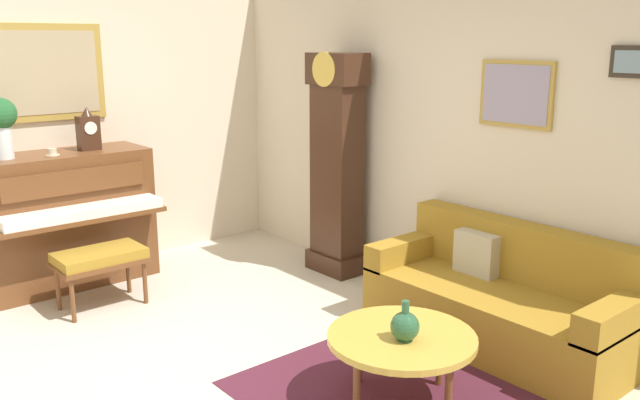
{
  "coord_description": "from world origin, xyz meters",
  "views": [
    {
      "loc": [
        3.55,
        -1.89,
        2.14
      ],
      "look_at": [
        -0.18,
        1.27,
        0.96
      ],
      "focal_mm": 37.49,
      "sensor_mm": 36.0,
      "label": 1
    }
  ],
  "objects_px": {
    "grandfather_clock": "(337,171)",
    "flower_vase": "(1,121)",
    "coffee_table": "(402,340)",
    "green_jug": "(405,326)",
    "piano_bench": "(100,259)",
    "mantel_clock": "(88,131)",
    "couch": "(501,301)",
    "piano": "(67,218)",
    "teacup": "(52,153)"
  },
  "relations": [
    {
      "from": "piano_bench",
      "to": "coffee_table",
      "type": "xyz_separation_m",
      "value": [
        2.61,
        0.75,
        0.02
      ]
    },
    {
      "from": "couch",
      "to": "mantel_clock",
      "type": "bearing_deg",
      "value": -152.62
    },
    {
      "from": "couch",
      "to": "mantel_clock",
      "type": "relative_size",
      "value": 5.0
    },
    {
      "from": "grandfather_clock",
      "to": "teacup",
      "type": "relative_size",
      "value": 17.5
    },
    {
      "from": "piano_bench",
      "to": "mantel_clock",
      "type": "height_order",
      "value": "mantel_clock"
    },
    {
      "from": "piano_bench",
      "to": "flower_vase",
      "type": "xyz_separation_m",
      "value": [
        -0.72,
        -0.44,
        1.09
      ]
    },
    {
      "from": "piano",
      "to": "grandfather_clock",
      "type": "bearing_deg",
      "value": 57.45
    },
    {
      "from": "grandfather_clock",
      "to": "couch",
      "type": "relative_size",
      "value": 1.07
    },
    {
      "from": "grandfather_clock",
      "to": "flower_vase",
      "type": "bearing_deg",
      "value": -117.54
    },
    {
      "from": "grandfather_clock",
      "to": "flower_vase",
      "type": "distance_m",
      "value": 2.85
    },
    {
      "from": "couch",
      "to": "coffee_table",
      "type": "relative_size",
      "value": 2.16
    },
    {
      "from": "grandfather_clock",
      "to": "green_jug",
      "type": "xyz_separation_m",
      "value": [
        2.09,
        -1.33,
        -0.42
      ]
    },
    {
      "from": "grandfather_clock",
      "to": "mantel_clock",
      "type": "height_order",
      "value": "grandfather_clock"
    },
    {
      "from": "piano",
      "to": "coffee_table",
      "type": "xyz_separation_m",
      "value": [
        3.33,
        0.74,
        -0.18
      ]
    },
    {
      "from": "coffee_table",
      "to": "flower_vase",
      "type": "relative_size",
      "value": 1.52
    },
    {
      "from": "piano",
      "to": "green_jug",
      "type": "bearing_deg",
      "value": 11.63
    },
    {
      "from": "couch",
      "to": "piano",
      "type": "bearing_deg",
      "value": -149.14
    },
    {
      "from": "coffee_table",
      "to": "green_jug",
      "type": "bearing_deg",
      "value": -35.24
    },
    {
      "from": "piano",
      "to": "teacup",
      "type": "height_order",
      "value": "teacup"
    },
    {
      "from": "piano",
      "to": "flower_vase",
      "type": "xyz_separation_m",
      "value": [
        0.0,
        -0.45,
        0.9
      ]
    },
    {
      "from": "piano",
      "to": "flower_vase",
      "type": "height_order",
      "value": "flower_vase"
    },
    {
      "from": "piano_bench",
      "to": "green_jug",
      "type": "distance_m",
      "value": 2.77
    },
    {
      "from": "mantel_clock",
      "to": "coffee_table",
      "type": "bearing_deg",
      "value": 8.26
    },
    {
      "from": "teacup",
      "to": "piano_bench",
      "type": "bearing_deg",
      "value": 7.76
    },
    {
      "from": "mantel_clock",
      "to": "flower_vase",
      "type": "relative_size",
      "value": 0.66
    },
    {
      "from": "piano_bench",
      "to": "coffee_table",
      "type": "distance_m",
      "value": 2.72
    },
    {
      "from": "grandfather_clock",
      "to": "mantel_clock",
      "type": "bearing_deg",
      "value": -126.1
    },
    {
      "from": "piano",
      "to": "piano_bench",
      "type": "distance_m",
      "value": 0.75
    },
    {
      "from": "couch",
      "to": "green_jug",
      "type": "xyz_separation_m",
      "value": [
        0.18,
        -1.22,
        0.23
      ]
    },
    {
      "from": "flower_vase",
      "to": "green_jug",
      "type": "xyz_separation_m",
      "value": [
        3.39,
        1.15,
        -0.96
      ]
    },
    {
      "from": "teacup",
      "to": "green_jug",
      "type": "bearing_deg",
      "value": 13.53
    },
    {
      "from": "piano_bench",
      "to": "couch",
      "type": "relative_size",
      "value": 0.37
    },
    {
      "from": "piano_bench",
      "to": "mantel_clock",
      "type": "xyz_separation_m",
      "value": [
        -0.72,
        0.27,
        0.95
      ]
    },
    {
      "from": "teacup",
      "to": "mantel_clock",
      "type": "bearing_deg",
      "value": 103.43
    },
    {
      "from": "coffee_table",
      "to": "green_jug",
      "type": "distance_m",
      "value": 0.14
    },
    {
      "from": "grandfather_clock",
      "to": "couch",
      "type": "xyz_separation_m",
      "value": [
        1.91,
        -0.12,
        -0.65
      ]
    },
    {
      "from": "piano",
      "to": "mantel_clock",
      "type": "height_order",
      "value": "mantel_clock"
    },
    {
      "from": "grandfather_clock",
      "to": "mantel_clock",
      "type": "relative_size",
      "value": 5.34
    },
    {
      "from": "piano_bench",
      "to": "teacup",
      "type": "height_order",
      "value": "teacup"
    },
    {
      "from": "coffee_table",
      "to": "couch",
      "type": "bearing_deg",
      "value": 96.07
    },
    {
      "from": "mantel_clock",
      "to": "grandfather_clock",
      "type": "bearing_deg",
      "value": 53.9
    },
    {
      "from": "green_jug",
      "to": "coffee_table",
      "type": "bearing_deg",
      "value": 144.76
    },
    {
      "from": "piano",
      "to": "mantel_clock",
      "type": "bearing_deg",
      "value": 89.59
    },
    {
      "from": "piano_bench",
      "to": "coffee_table",
      "type": "relative_size",
      "value": 0.8
    },
    {
      "from": "mantel_clock",
      "to": "piano",
      "type": "bearing_deg",
      "value": -90.41
    },
    {
      "from": "coffee_table",
      "to": "green_jug",
      "type": "relative_size",
      "value": 3.67
    },
    {
      "from": "grandfather_clock",
      "to": "mantel_clock",
      "type": "xyz_separation_m",
      "value": [
        -1.29,
        -1.78,
        0.39
      ]
    },
    {
      "from": "piano_bench",
      "to": "green_jug",
      "type": "bearing_deg",
      "value": 14.87
    },
    {
      "from": "mantel_clock",
      "to": "green_jug",
      "type": "height_order",
      "value": "mantel_clock"
    },
    {
      "from": "coffee_table",
      "to": "mantel_clock",
      "type": "relative_size",
      "value": 2.32
    }
  ]
}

